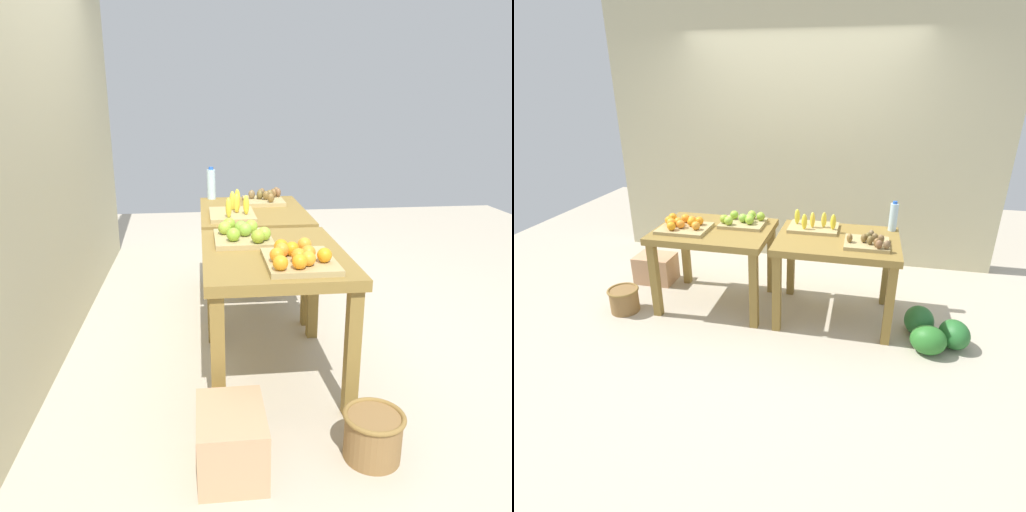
# 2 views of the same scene
# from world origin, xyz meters

# --- Properties ---
(ground_plane) EXTENTS (8.00, 8.00, 0.00)m
(ground_plane) POSITION_xyz_m (0.00, 0.00, 0.00)
(ground_plane) COLOR #BAAE97
(back_wall) EXTENTS (4.40, 0.12, 3.00)m
(back_wall) POSITION_xyz_m (0.00, 1.35, 1.50)
(back_wall) COLOR #C1B992
(back_wall) RESTS_ON ground_plane
(display_table_left) EXTENTS (1.04, 0.80, 0.77)m
(display_table_left) POSITION_xyz_m (-0.56, 0.00, 0.65)
(display_table_left) COLOR olive
(display_table_left) RESTS_ON ground_plane
(display_table_right) EXTENTS (1.04, 0.80, 0.77)m
(display_table_right) POSITION_xyz_m (0.56, 0.00, 0.65)
(display_table_right) COLOR olive
(display_table_right) RESTS_ON ground_plane
(orange_bin) EXTENTS (0.44, 0.36, 0.11)m
(orange_bin) POSITION_xyz_m (-0.82, -0.09, 0.81)
(orange_bin) COLOR tan
(orange_bin) RESTS_ON display_table_left
(apple_bin) EXTENTS (0.41, 0.34, 0.11)m
(apple_bin) POSITION_xyz_m (-0.33, 0.15, 0.81)
(apple_bin) COLOR tan
(apple_bin) RESTS_ON display_table_left
(banana_crate) EXTENTS (0.44, 0.32, 0.17)m
(banana_crate) POSITION_xyz_m (0.33, 0.17, 0.81)
(banana_crate) COLOR tan
(banana_crate) RESTS_ON display_table_right
(kiwi_bin) EXTENTS (0.37, 0.32, 0.10)m
(kiwi_bin) POSITION_xyz_m (0.82, -0.12, 0.80)
(kiwi_bin) COLOR tan
(kiwi_bin) RESTS_ON display_table_right
(water_bottle) EXTENTS (0.07, 0.07, 0.27)m
(water_bottle) POSITION_xyz_m (1.02, 0.30, 0.90)
(water_bottle) COLOR silver
(water_bottle) RESTS_ON display_table_right
(watermelon_pile) EXTENTS (0.54, 0.57, 0.25)m
(watermelon_pile) POSITION_xyz_m (1.39, -0.26, 0.12)
(watermelon_pile) COLOR #27692C
(watermelon_pile) RESTS_ON ground_plane
(wicker_basket) EXTENTS (0.29, 0.29, 0.23)m
(wicker_basket) POSITION_xyz_m (-1.36, -0.35, 0.12)
(wicker_basket) COLOR olive
(wicker_basket) RESTS_ON ground_plane
(cardboard_produce_box) EXTENTS (0.40, 0.30, 0.29)m
(cardboard_produce_box) POSITION_xyz_m (-1.36, 0.30, 0.15)
(cardboard_produce_box) COLOR tan
(cardboard_produce_box) RESTS_ON ground_plane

